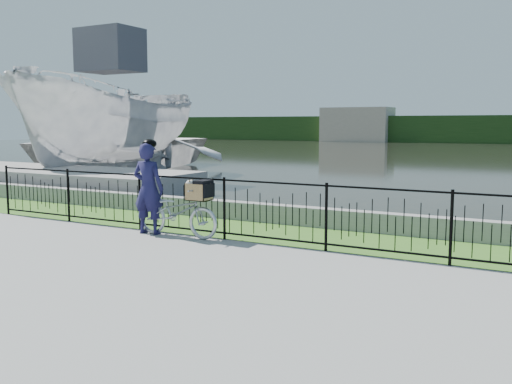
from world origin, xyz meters
The scene contains 11 objects.
ground centered at (0.00, 0.00, 0.00)m, with size 120.00×120.00×0.00m, color gray.
grass_strip centered at (0.00, 2.60, 0.00)m, with size 60.00×2.00×0.01m, color #407223.
water centered at (0.00, 33.00, 0.00)m, with size 120.00×120.00×0.00m, color black.
quay_wall centered at (0.00, 3.60, 0.20)m, with size 60.00×0.30×0.40m, color gray.
fence centered at (0.00, 1.60, 0.58)m, with size 14.00×0.06×1.15m, color black, non-canonical shape.
far_building_left centered at (-18.00, 58.00, 2.00)m, with size 8.00×4.00×4.00m, color #AE9E8C.
dock centered at (-10.00, 5.50, 0.35)m, with size 10.00×3.00×0.70m, color gray.
bicycle_rig centered at (-1.90, 1.40, 0.48)m, with size 1.79×0.62×1.11m.
cyclist centered at (-2.56, 1.35, 0.90)m, with size 0.68×0.49×1.83m.
boat_near centered at (-10.79, 9.21, 2.03)m, with size 4.85×10.28×5.63m.
boat_far centered at (-14.22, 12.99, 1.09)m, with size 7.71×10.67×2.18m.
Camera 1 is at (4.52, -7.13, 2.12)m, focal length 40.00 mm.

